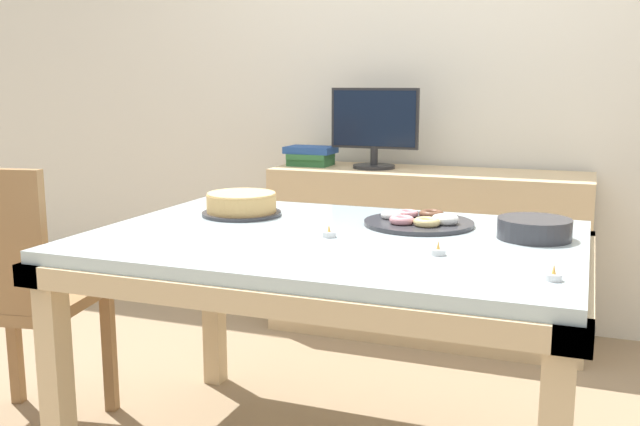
# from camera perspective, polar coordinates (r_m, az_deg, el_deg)

# --- Properties ---
(wall_back) EXTENTS (8.00, 0.10, 2.60)m
(wall_back) POSITION_cam_1_polar(r_m,az_deg,el_deg) (3.62, 9.94, 11.94)
(wall_back) COLOR silver
(wall_back) RESTS_ON ground
(dining_table) EXTENTS (1.46, 1.02, 0.75)m
(dining_table) POSITION_cam_1_polar(r_m,az_deg,el_deg) (2.13, 1.06, -4.10)
(dining_table) COLOR silver
(dining_table) RESTS_ON ground
(chair) EXTENTS (0.49, 0.49, 0.94)m
(chair) POSITION_cam_1_polar(r_m,az_deg,el_deg) (2.54, -23.38, -5.76)
(chair) COLOR olive
(chair) RESTS_ON ground
(sideboard) EXTENTS (1.46, 0.44, 0.79)m
(sideboard) POSITION_cam_1_polar(r_m,az_deg,el_deg) (3.42, 8.50, -3.22)
(sideboard) COLOR #D1B284
(sideboard) RESTS_ON ground
(computer_monitor) EXTENTS (0.42, 0.20, 0.38)m
(computer_monitor) POSITION_cam_1_polar(r_m,az_deg,el_deg) (3.39, 4.37, 6.77)
(computer_monitor) COLOR #262628
(computer_monitor) RESTS_ON sideboard
(book_stack) EXTENTS (0.24, 0.18, 0.09)m
(book_stack) POSITION_cam_1_polar(r_m,az_deg,el_deg) (3.51, -0.75, 4.63)
(book_stack) COLOR #2D6638
(book_stack) RESTS_ON sideboard
(cake_chocolate_round) EXTENTS (0.27, 0.27, 0.08)m
(cake_chocolate_round) POSITION_cam_1_polar(r_m,az_deg,el_deg) (2.43, -6.30, 0.68)
(cake_chocolate_round) COLOR #333338
(cake_chocolate_round) RESTS_ON dining_table
(pastry_platter) EXTENTS (0.35, 0.35, 0.04)m
(pastry_platter) POSITION_cam_1_polar(r_m,az_deg,el_deg) (2.26, 7.97, -0.67)
(pastry_platter) COLOR #333338
(pastry_platter) RESTS_ON dining_table
(plate_stack) EXTENTS (0.21, 0.21, 0.06)m
(plate_stack) POSITION_cam_1_polar(r_m,az_deg,el_deg) (2.14, 16.77, -1.21)
(plate_stack) COLOR #333338
(plate_stack) RESTS_ON dining_table
(tealight_near_cakes) EXTENTS (0.04, 0.04, 0.04)m
(tealight_near_cakes) POSITION_cam_1_polar(r_m,az_deg,el_deg) (2.08, 0.71, -1.66)
(tealight_near_cakes) COLOR silver
(tealight_near_cakes) RESTS_ON dining_table
(tealight_right_edge) EXTENTS (0.04, 0.04, 0.04)m
(tealight_right_edge) POSITION_cam_1_polar(r_m,az_deg,el_deg) (1.71, 18.18, -4.84)
(tealight_right_edge) COLOR silver
(tealight_right_edge) RESTS_ON dining_table
(tealight_near_front) EXTENTS (0.04, 0.04, 0.04)m
(tealight_near_front) POSITION_cam_1_polar(r_m,az_deg,el_deg) (1.89, 9.42, -3.04)
(tealight_near_front) COLOR silver
(tealight_near_front) RESTS_ON dining_table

